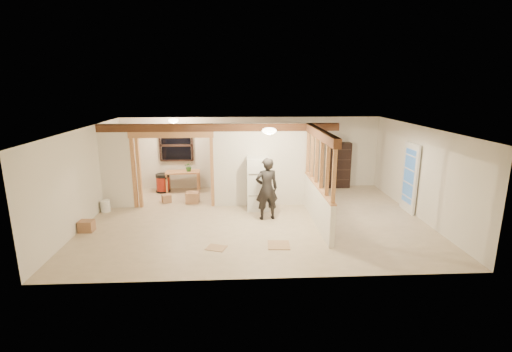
{
  "coord_description": "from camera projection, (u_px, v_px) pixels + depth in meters",
  "views": [
    {
      "loc": [
        -0.5,
        -9.6,
        3.59
      ],
      "look_at": [
        0.02,
        0.4,
        1.11
      ],
      "focal_mm": 26.0,
      "sensor_mm": 36.0,
      "label": 1
    }
  ],
  "objects": [
    {
      "name": "doorway_frame",
      "position": [
        173.0,
        171.0,
        10.98
      ],
      "size": [
        2.46,
        0.14,
        2.2
      ],
      "primitive_type": "cube",
      "color": "tan",
      "rests_on": "floor"
    },
    {
      "name": "refrigerator",
      "position": [
        258.0,
        184.0,
        10.82
      ],
      "size": [
        0.64,
        0.62,
        1.55
      ],
      "primitive_type": "cube",
      "color": "white",
      "rests_on": "floor"
    },
    {
      "name": "box_util_a",
      "position": [
        193.0,
        197.0,
        11.53
      ],
      "size": [
        0.41,
        0.36,
        0.34
      ],
      "primitive_type": "cube",
      "rotation": [
        0.0,
        0.0,
        -0.03
      ],
      "color": "#9E6E4C",
      "rests_on": "floor"
    },
    {
      "name": "floor_panel_near",
      "position": [
        279.0,
        245.0,
        8.5
      ],
      "size": [
        0.53,
        0.53,
        0.02
      ],
      "primitive_type": "cube",
      "rotation": [
        0.0,
        0.0,
        -0.07
      ],
      "color": "tan",
      "rests_on": "floor"
    },
    {
      "name": "wall_front",
      "position": [
        265.0,
        217.0,
        6.75
      ],
      "size": [
        9.0,
        0.01,
        2.5
      ],
      "primitive_type": "cube",
      "color": "beige",
      "rests_on": "floor"
    },
    {
      "name": "shop_vac",
      "position": [
        163.0,
        183.0,
        12.66
      ],
      "size": [
        0.6,
        0.6,
        0.64
      ],
      "primitive_type": "cylinder",
      "rotation": [
        0.0,
        0.0,
        -0.24
      ],
      "color": "maroon",
      "rests_on": "floor"
    },
    {
      "name": "header_beam_back",
      "position": [
        220.0,
        127.0,
        10.74
      ],
      "size": [
        7.0,
        0.18,
        0.22
      ],
      "primitive_type": "cube",
      "color": "#59321E",
      "rests_on": "ceiling"
    },
    {
      "name": "wall_right",
      "position": [
        420.0,
        173.0,
        10.12
      ],
      "size": [
        0.01,
        6.5,
        2.5
      ],
      "primitive_type": "cube",
      "color": "beige",
      "rests_on": "floor"
    },
    {
      "name": "box_util_b",
      "position": [
        167.0,
        198.0,
        11.59
      ],
      "size": [
        0.35,
        0.35,
        0.25
      ],
      "primitive_type": "cube",
      "rotation": [
        0.0,
        0.0,
        0.38
      ],
      "color": "#9E6E4C",
      "rests_on": "floor"
    },
    {
      "name": "header_beam_right",
      "position": [
        320.0,
        134.0,
        9.32
      ],
      "size": [
        0.18,
        3.3,
        0.22
      ],
      "primitive_type": "cube",
      "color": "#59321E",
      "rests_on": "ceiling"
    },
    {
      "name": "pony_wall",
      "position": [
        317.0,
        205.0,
        9.77
      ],
      "size": [
        0.12,
        3.2,
        1.0
      ],
      "primitive_type": "cube",
      "color": "silver",
      "rests_on": "floor"
    },
    {
      "name": "potted_plant",
      "position": [
        189.0,
        166.0,
        12.58
      ],
      "size": [
        0.35,
        0.32,
        0.33
      ],
      "primitive_type": "imported",
      "rotation": [
        0.0,
        0.0,
        0.24
      ],
      "color": "#245520",
      "rests_on": "work_table"
    },
    {
      "name": "wall_back",
      "position": [
        251.0,
        153.0,
        13.05
      ],
      "size": [
        9.0,
        0.01,
        2.5
      ],
      "primitive_type": "cube",
      "color": "beige",
      "rests_on": "floor"
    },
    {
      "name": "floor_panel_far",
      "position": [
        216.0,
        248.0,
        8.36
      ],
      "size": [
        0.52,
        0.46,
        0.01
      ],
      "primitive_type": "cube",
      "rotation": [
        0.0,
        0.0,
        -0.34
      ],
      "color": "tan",
      "rests_on": "floor"
    },
    {
      "name": "stud_partition",
      "position": [
        319.0,
        162.0,
        9.49
      ],
      "size": [
        0.14,
        3.2,
        1.32
      ],
      "primitive_type": "cube",
      "color": "tan",
      "rests_on": "pony_wall"
    },
    {
      "name": "box_front",
      "position": [
        87.0,
        226.0,
        9.28
      ],
      "size": [
        0.36,
        0.29,
        0.28
      ],
      "primitive_type": "cube",
      "rotation": [
        0.0,
        0.0,
        -0.03
      ],
      "color": "#9E6E4C",
      "rests_on": "floor"
    },
    {
      "name": "ceiling_dome_main",
      "position": [
        269.0,
        131.0,
        9.13
      ],
      "size": [
        0.36,
        0.36,
        0.16
      ],
      "primitive_type": "ellipsoid",
      "color": "#FFEABF",
      "rests_on": "ceiling"
    },
    {
      "name": "bookshelf",
      "position": [
        339.0,
        165.0,
        13.11
      ],
      "size": [
        0.81,
        0.27,
        1.62
      ],
      "primitive_type": "cube",
      "color": "black",
      "rests_on": "floor"
    },
    {
      "name": "partition_left_stub",
      "position": [
        116.0,
        167.0,
        10.86
      ],
      "size": [
        0.9,
        0.12,
        2.5
      ],
      "primitive_type": "cube",
      "color": "silver",
      "rests_on": "floor"
    },
    {
      "name": "ceiling",
      "position": [
        256.0,
        128.0,
        9.6
      ],
      "size": [
        9.0,
        6.5,
        0.01
      ],
      "primitive_type": "cube",
      "color": "white"
    },
    {
      "name": "woman",
      "position": [
        267.0,
        189.0,
        9.99
      ],
      "size": [
        0.69,
        0.52,
        1.71
      ],
      "primitive_type": "imported",
      "rotation": [
        0.0,
        0.0,
        3.33
      ],
      "color": "#272222",
      "rests_on": "floor"
    },
    {
      "name": "ceiling_dome_util",
      "position": [
        173.0,
        121.0,
        11.71
      ],
      "size": [
        0.32,
        0.32,
        0.14
      ],
      "primitive_type": "ellipsoid",
      "color": "#FFEABF",
      "rests_on": "ceiling"
    },
    {
      "name": "floor",
      "position": [
        256.0,
        219.0,
        10.2
      ],
      "size": [
        9.0,
        6.5,
        0.01
      ],
      "primitive_type": "cube",
      "color": "beige",
      "rests_on": "ground"
    },
    {
      "name": "partition_center",
      "position": [
        261.0,
        165.0,
        11.07
      ],
      "size": [
        2.8,
        0.12,
        2.5
      ],
      "primitive_type": "cube",
      "color": "silver",
      "rests_on": "floor"
    },
    {
      "name": "bucket",
      "position": [
        105.0,
        206.0,
        10.73
      ],
      "size": [
        0.27,
        0.27,
        0.34
      ],
      "primitive_type": "cylinder",
      "rotation": [
        0.0,
        0.0,
        0.02
      ],
      "color": "white",
      "rests_on": "floor"
    },
    {
      "name": "window_back",
      "position": [
        176.0,
        145.0,
        12.77
      ],
      "size": [
        1.12,
        0.1,
        1.1
      ],
      "primitive_type": "cube",
      "color": "black",
      "rests_on": "wall_back"
    },
    {
      "name": "french_door",
      "position": [
        410.0,
        178.0,
        10.57
      ],
      "size": [
        0.12,
        0.86,
        2.0
      ],
      "primitive_type": "cube",
      "color": "white",
      "rests_on": "floor"
    },
    {
      "name": "wall_left",
      "position": [
        84.0,
        177.0,
        9.67
      ],
      "size": [
        0.01,
        6.5,
        2.5
      ],
      "primitive_type": "cube",
      "color": "beige",
      "rests_on": "floor"
    },
    {
      "name": "work_table",
      "position": [
        183.0,
        181.0,
        12.7
      ],
      "size": [
        1.17,
        0.64,
        0.72
      ],
      "primitive_type": "cube",
      "rotation": [
        0.0,
        0.0,
        0.06
      ],
      "color": "tan",
      "rests_on": "floor"
    },
    {
      "name": "hanging_bulb",
      "position": [
        187.0,
        133.0,
        11.12
      ],
      "size": [
        0.07,
        0.07,
        0.07
      ],
      "primitive_type": "ellipsoid",
      "color": "#FFD88C",
      "rests_on": "ceiling"
    }
  ]
}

